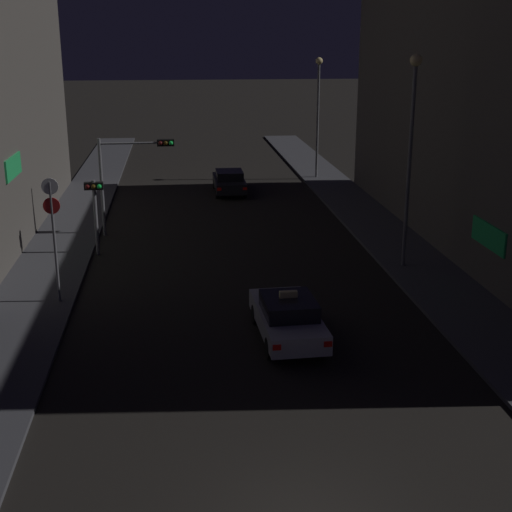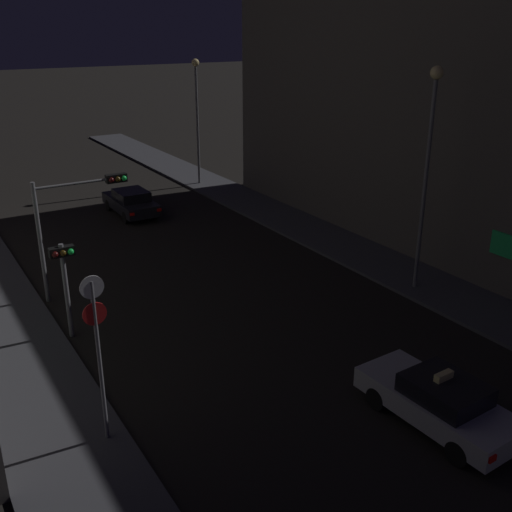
% 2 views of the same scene
% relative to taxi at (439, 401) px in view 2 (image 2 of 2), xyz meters
% --- Properties ---
extents(sidewalk_right, '(3.05, 57.85, 0.13)m').
position_rel_taxi_xyz_m(sidewalk_right, '(6.55, 17.85, -0.67)').
color(sidewalk_right, '#424247').
rests_on(sidewalk_right, ground_plane).
extents(building_facade_right, '(10.95, 28.99, 12.00)m').
position_rel_taxi_xyz_m(building_facade_right, '(13.51, 9.35, 5.27)').
color(building_facade_right, '#514C47').
rests_on(building_facade_right, ground_plane).
extents(taxi, '(1.99, 4.52, 1.62)m').
position_rel_taxi_xyz_m(taxi, '(0.00, 0.00, 0.00)').
color(taxi, '#B7B7BC').
rests_on(taxi, ground_plane).
extents(far_car, '(1.83, 4.45, 1.42)m').
position_rel_taxi_xyz_m(far_car, '(-0.17, 22.04, -0.00)').
color(far_car, black).
rests_on(far_car, ground_plane).
extents(traffic_light_overhead, '(3.56, 0.42, 4.67)m').
position_rel_taxi_xyz_m(traffic_light_overhead, '(-5.49, 13.13, 2.67)').
color(traffic_light_overhead, slate).
rests_on(traffic_light_overhead, ground_plane).
extents(traffic_light_left_kerb, '(0.80, 0.42, 3.33)m').
position_rel_taxi_xyz_m(traffic_light_left_kerb, '(-6.88, 9.89, 1.68)').
color(traffic_light_left_kerb, slate).
rests_on(traffic_light_left_kerb, ground_plane).
extents(sign_pole_left, '(0.58, 0.10, 4.46)m').
position_rel_taxi_xyz_m(sign_pole_left, '(-7.65, 3.89, 2.08)').
color(sign_pole_left, slate).
rests_on(sign_pole_left, sidewalk_left).
extents(street_lamp_near_block, '(0.48, 0.48, 8.44)m').
position_rel_taxi_xyz_m(street_lamp_near_block, '(5.86, 6.58, 4.85)').
color(street_lamp_near_block, slate).
rests_on(street_lamp_near_block, sidewalk_right).
extents(street_lamp_far_block, '(0.47, 0.47, 7.78)m').
position_rel_taxi_xyz_m(street_lamp_far_block, '(6.01, 26.01, 4.42)').
color(street_lamp_far_block, slate).
rests_on(street_lamp_far_block, sidewalk_right).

